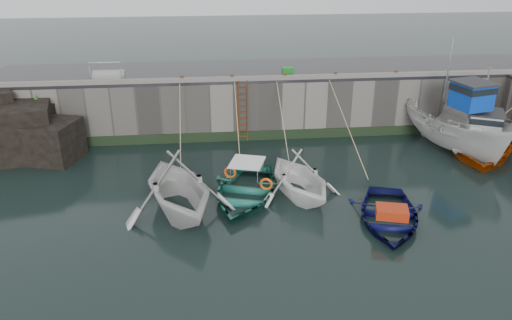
{
  "coord_description": "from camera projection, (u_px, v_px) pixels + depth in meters",
  "views": [
    {
      "loc": [
        -3.84,
        -14.36,
        9.45
      ],
      "look_at": [
        -1.88,
        4.57,
        1.2
      ],
      "focal_mm": 35.0,
      "sensor_mm": 36.0,
      "label": 1
    }
  ],
  "objects": [
    {
      "name": "boat_near_blue_rope",
      "position": [
        237.0,
        155.0,
        24.36
      ],
      "size": [
        0.04,
        4.65,
        3.1
      ],
      "primitive_type": null,
      "color": "tan",
      "rests_on": "ground"
    },
    {
      "name": "ladder",
      "position": [
        243.0,
        112.0,
        25.45
      ],
      "size": [
        0.51,
        0.08,
        3.2
      ],
      "color": "#3F1E0F",
      "rests_on": "ground"
    },
    {
      "name": "bollard_e",
      "position": [
        396.0,
        73.0,
        25.84
      ],
      "size": [
        0.18,
        0.18,
        0.28
      ],
      "primitive_type": "cylinder",
      "color": "#3F1E0F",
      "rests_on": "road_back"
    },
    {
      "name": "boat_near_white",
      "position": [
        179.0,
        211.0,
        19.18
      ],
      "size": [
        5.88,
        6.33,
        2.73
      ],
      "primitive_type": "imported",
      "rotation": [
        0.0,
        0.0,
        0.32
      ],
      "color": "silver",
      "rests_on": "ground"
    },
    {
      "name": "boat_near_white_rope",
      "position": [
        183.0,
        161.0,
        23.67
      ],
      "size": [
        0.04,
        5.49,
        3.1
      ],
      "primitive_type": null,
      "color": "tan",
      "rests_on": "ground"
    },
    {
      "name": "boat_far_white",
      "position": [
        457.0,
        129.0,
        24.41
      ],
      "size": [
        4.29,
        7.47,
        5.72
      ],
      "rotation": [
        0.0,
        0.0,
        0.25
      ],
      "color": "silver",
      "rests_on": "ground"
    },
    {
      "name": "fish_crate",
      "position": [
        288.0,
        70.0,
        26.47
      ],
      "size": [
        0.6,
        0.39,
        0.29
      ],
      "primitive_type": "cube",
      "rotation": [
        0.0,
        0.0,
        -0.01
      ],
      "color": "#15781B",
      "rests_on": "road_back"
    },
    {
      "name": "bollard_b",
      "position": [
        232.0,
        77.0,
        25.03
      ],
      "size": [
        0.18,
        0.18,
        0.28
      ],
      "primitive_type": "cylinder",
      "color": "#3F1E0F",
      "rests_on": "road_back"
    },
    {
      "name": "algae_back",
      "position": [
        281.0,
        135.0,
        26.22
      ],
      "size": [
        30.0,
        0.08,
        0.5
      ],
      "primitive_type": "cube",
      "color": "black",
      "rests_on": "ground"
    },
    {
      "name": "bollard_c",
      "position": [
        285.0,
        76.0,
        25.29
      ],
      "size": [
        0.18,
        0.18,
        0.28
      ],
      "primitive_type": "cylinder",
      "color": "#3F1E0F",
      "rests_on": "road_back"
    },
    {
      "name": "boat_near_navy_rope",
      "position": [
        347.0,
        160.0,
        23.72
      ],
      "size": [
        0.04,
        6.84,
        3.1
      ],
      "primitive_type": null,
      "color": "tan",
      "rests_on": "ground"
    },
    {
      "name": "kerb_back",
      "position": [
        282.0,
        77.0,
        25.19
      ],
      "size": [
        30.0,
        0.3,
        0.2
      ],
      "primitive_type": "cube",
      "color": "slate",
      "rests_on": "road_back"
    },
    {
      "name": "boat_near_blacktrim_rope",
      "position": [
        282.0,
        153.0,
        24.51
      ],
      "size": [
        0.04,
        4.76,
        3.1
      ],
      "primitive_type": null,
      "color": "tan",
      "rests_on": "ground"
    },
    {
      "name": "bollard_d",
      "position": [
        335.0,
        75.0,
        25.53
      ],
      "size": [
        0.18,
        0.18,
        0.28
      ],
      "primitive_type": "cylinder",
      "color": "#3F1E0F",
      "rests_on": "road_back"
    },
    {
      "name": "road_back",
      "position": [
        275.0,
        70.0,
        27.41
      ],
      "size": [
        30.0,
        5.0,
        0.16
      ],
      "primitive_type": "cube",
      "color": "black",
      "rests_on": "quay_back"
    },
    {
      "name": "boat_near_blacktrim",
      "position": [
        298.0,
        195.0,
        20.41
      ],
      "size": [
        4.76,
        5.15,
        2.25
      ],
      "primitive_type": "imported",
      "rotation": [
        0.0,
        0.0,
        0.29
      ],
      "color": "white",
      "rests_on": "ground"
    },
    {
      "name": "bollard_a",
      "position": [
        182.0,
        79.0,
        24.8
      ],
      "size": [
        0.18,
        0.18,
        0.28
      ],
      "primitive_type": "cylinder",
      "color": "#3F1E0F",
      "rests_on": "road_back"
    },
    {
      "name": "railing",
      "position": [
        108.0,
        75.0,
        25.33
      ],
      "size": [
        1.6,
        1.05,
        1.0
      ],
      "color": "#A5A8AD",
      "rests_on": "road_back"
    },
    {
      "name": "ground",
      "position": [
        324.0,
        242.0,
        17.23
      ],
      "size": [
        120.0,
        120.0,
        0.0
      ],
      "primitive_type": "plane",
      "color": "black",
      "rests_on": "ground"
    },
    {
      "name": "quay_back",
      "position": [
        275.0,
        98.0,
        28.04
      ],
      "size": [
        30.0,
        5.0,
        3.0
      ],
      "primitive_type": "cube",
      "color": "slate",
      "rests_on": "ground"
    },
    {
      "name": "rock_outcrop",
      "position": [
        17.0,
        131.0,
        23.82
      ],
      "size": [
        5.85,
        4.24,
        3.41
      ],
      "color": "black",
      "rests_on": "ground"
    },
    {
      "name": "boat_near_blue",
      "position": [
        245.0,
        196.0,
        20.32
      ],
      "size": [
        4.87,
        5.8,
        1.03
      ],
      "primitive_type": "imported",
      "rotation": [
        0.0,
        0.0,
        -0.3
      ],
      "color": "#1C6254",
      "rests_on": "ground"
    },
    {
      "name": "boat_far_orange",
      "position": [
        479.0,
        143.0,
        24.61
      ],
      "size": [
        6.75,
        7.63,
        4.31
      ],
      "rotation": [
        0.0,
        0.0,
        -0.43
      ],
      "color": "orange",
      "rests_on": "ground"
    },
    {
      "name": "boat_near_navy",
      "position": [
        388.0,
        220.0,
        18.56
      ],
      "size": [
        4.28,
        5.17,
        0.93
      ],
      "primitive_type": "imported",
      "rotation": [
        0.0,
        0.0,
        -0.27
      ],
      "color": "#0A0C42",
      "rests_on": "ground"
    }
  ]
}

